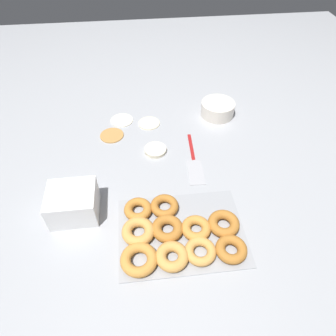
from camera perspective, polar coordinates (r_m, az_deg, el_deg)
ground_plane at (r=1.24m, az=-1.36°, el=2.93°), size 3.00×3.00×0.00m
pancake_0 at (r=1.42m, az=-8.79°, el=9.04°), size 0.10×0.10×0.01m
pancake_1 at (r=1.34m, az=-10.65°, el=6.20°), size 0.10×0.10×0.01m
pancake_2 at (r=1.39m, az=-3.64°, el=8.58°), size 0.10×0.10×0.01m
pancake_3 at (r=1.24m, az=-2.41°, el=3.45°), size 0.09×0.09×0.02m
donut_tray at (r=0.97m, az=1.63°, el=-12.46°), size 0.41×0.30×0.04m
batter_bowl at (r=1.45m, az=9.44°, el=11.06°), size 0.15×0.15×0.07m
container_stack at (r=1.05m, az=-17.62°, el=-6.39°), size 0.16×0.14×0.10m
spatula at (r=1.19m, az=5.12°, el=0.39°), size 0.07×0.30×0.01m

